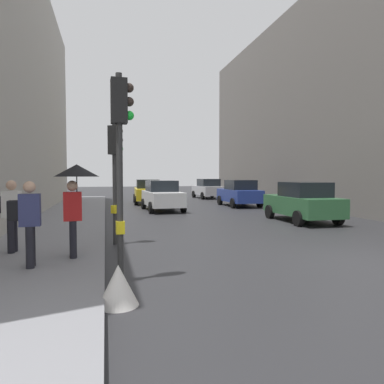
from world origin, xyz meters
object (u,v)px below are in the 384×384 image
Objects in this scene: car_blue_van at (239,193)px; warning_sign_triangle at (118,285)px; car_yellow_taxi at (148,192)px; pedestrian_with_grey_backpack at (28,219)px; traffic_light_near_right at (115,161)px; car_green_estate at (302,202)px; car_white_compact at (162,196)px; traffic_light_near_left at (121,139)px; pedestrian_with_black_backpack at (10,212)px; car_silver_hatchback at (208,189)px; pedestrian_with_umbrella at (75,184)px.

warning_sign_triangle is (-8.51, -16.30, -0.55)m from car_blue_van.
car_blue_van is at bearing -34.01° from car_yellow_taxi.
traffic_light_near_right is at bearing 57.15° from pedestrian_with_grey_backpack.
car_yellow_taxi is at bearing 114.76° from car_green_estate.
warning_sign_triangle is at bearing -101.73° from car_white_compact.
traffic_light_near_left is 10.95m from car_green_estate.
warning_sign_triangle is at bearing -98.03° from car_yellow_taxi.
car_blue_van is at bearing 60.82° from traffic_light_near_left.
car_green_estate is at bearing 22.64° from pedestrian_with_black_backpack.
car_white_compact is (2.93, 9.62, -1.61)m from traffic_light_near_right.
car_blue_van is (5.47, 1.66, 0.00)m from car_white_compact.
pedestrian_with_grey_backpack is at bearing -122.85° from traffic_light_near_right.
car_green_estate is at bearing 40.59° from traffic_light_near_left.
traffic_light_near_left is at bearing -44.71° from pedestrian_with_black_backpack.
pedestrian_with_black_backpack is (-10.96, -12.51, 0.29)m from car_blue_van.
warning_sign_triangle is (-3.04, -14.64, -0.55)m from car_white_compact.
traffic_light_near_left is (0.00, -3.75, 0.24)m from traffic_light_near_right.
pedestrian_with_grey_backpack is at bearing 128.54° from warning_sign_triangle.
traffic_light_near_right is 15.44m from car_yellow_taxi.
traffic_light_near_right is 21.60m from car_silver_hatchback.
pedestrian_with_umbrella is (-0.96, 1.62, -0.89)m from traffic_light_near_left.
pedestrian_with_grey_backpack is (-10.24, -14.13, 0.29)m from car_blue_van.
car_silver_hatchback is 23.76m from pedestrian_with_black_backpack.
car_yellow_taxi is at bearing 79.76° from traffic_light_near_right.
car_white_compact is 2.42× the size of pedestrian_with_black_backpack.
traffic_light_near_left is 17.33m from car_blue_van.
car_silver_hatchback is at bearing 87.90° from car_blue_van.
pedestrian_with_umbrella is at bearing -114.10° from traffic_light_near_right.
car_blue_van is at bearing 62.43° from warning_sign_triangle.
pedestrian_with_black_backpack is at bearing 135.29° from traffic_light_near_left.
pedestrian_with_umbrella is 1.21× the size of pedestrian_with_black_backpack.
traffic_light_near_left is at bearing -26.29° from pedestrian_with_grey_backpack.
pedestrian_with_black_backpack is at bearing -157.36° from car_green_estate.
car_green_estate is 8.25m from car_white_compact.
car_green_estate is 1.01× the size of car_blue_van.
warning_sign_triangle is (-0.11, -1.26, -2.41)m from traffic_light_near_left.
pedestrian_with_grey_backpack is (-4.77, -12.47, 0.29)m from car_white_compact.
car_silver_hatchback is at bearing 64.92° from pedestrian_with_grey_backpack.
traffic_light_near_right is 3.76m from traffic_light_near_left.
pedestrian_with_black_backpack is at bearing 150.33° from pedestrian_with_umbrella.
pedestrian_with_grey_backpack reaches higher than car_blue_van.
traffic_light_near_right is at bearing -100.24° from car_yellow_taxi.
car_white_compact is at bearing 129.62° from car_green_estate.
car_silver_hatchback is at bearing 60.16° from car_white_compact.
car_white_compact is (2.93, 13.38, -1.85)m from traffic_light_near_left.
car_white_compact is 6.58× the size of warning_sign_triangle.
car_silver_hatchback is 11.61m from car_white_compact.
car_green_estate is 13.05m from car_yellow_taxi.
traffic_light_near_left is 2.72m from warning_sign_triangle.
pedestrian_with_umbrella is at bearing -29.67° from pedestrian_with_black_backpack.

